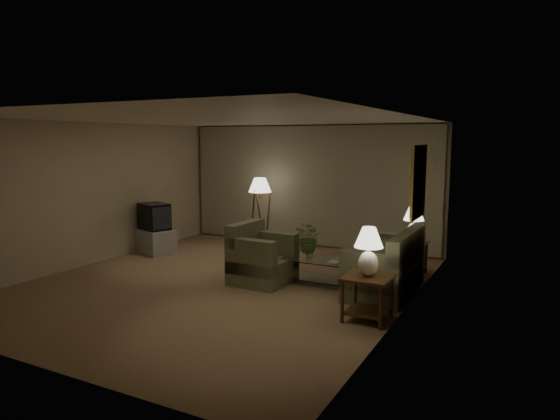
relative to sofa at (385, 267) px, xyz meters
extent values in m
plane|color=#A08858|center=(-2.50, -0.79, -0.39)|extent=(7.00, 7.00, 0.00)
cube|color=beige|center=(-2.50, 2.71, 0.96)|extent=(6.00, 0.04, 2.70)
cube|color=beige|center=(-5.50, -0.79, 0.96)|extent=(0.04, 7.00, 2.70)
cube|color=beige|center=(0.50, -0.79, 0.96)|extent=(0.04, 7.00, 2.70)
cube|color=white|center=(-2.50, -0.79, 2.31)|extent=(6.00, 7.00, 0.04)
cube|color=tan|center=(-2.50, 2.63, 0.96)|extent=(5.85, 0.12, 2.65)
cube|color=gold|center=(0.48, 0.01, 1.36)|extent=(0.03, 0.90, 1.10)
cube|color=red|center=(0.45, 0.01, 1.36)|extent=(0.02, 0.80, 1.00)
cube|color=#6D6E4D|center=(0.00, 0.00, -0.18)|extent=(1.75, 0.88, 0.41)
cube|color=#6D6E4D|center=(-1.94, -0.46, -0.18)|extent=(1.00, 0.95, 0.41)
cube|color=#3D2510|center=(0.15, -1.35, 0.19)|extent=(0.61, 0.61, 0.04)
cube|color=#3D2510|center=(0.15, -1.35, -0.27)|extent=(0.52, 0.52, 0.02)
cylinder|color=#3D2510|center=(-0.11, -1.61, -0.11)|extent=(0.05, 0.05, 0.56)
cylinder|color=#3D2510|center=(-0.11, -1.09, -0.11)|extent=(0.05, 0.05, 0.56)
cylinder|color=#3D2510|center=(0.41, -1.61, -0.11)|extent=(0.05, 0.05, 0.56)
cylinder|color=#3D2510|center=(0.41, -1.09, -0.11)|extent=(0.05, 0.05, 0.56)
cube|color=#3D2510|center=(0.15, 1.25, 0.19)|extent=(0.51, 0.43, 0.04)
cube|color=#3D2510|center=(0.15, 1.25, -0.27)|extent=(0.44, 0.37, 0.02)
cylinder|color=#3D2510|center=(-0.06, 1.08, -0.11)|extent=(0.05, 0.05, 0.56)
cylinder|color=#3D2510|center=(-0.06, 1.42, -0.11)|extent=(0.05, 0.05, 0.56)
cylinder|color=#3D2510|center=(0.36, 1.08, -0.11)|extent=(0.05, 0.05, 0.56)
cylinder|color=#3D2510|center=(0.36, 1.42, -0.11)|extent=(0.05, 0.05, 0.56)
ellipsoid|color=white|center=(0.15, -1.35, 0.38)|extent=(0.26, 0.26, 0.33)
cylinder|color=white|center=(0.15, -1.35, 0.58)|extent=(0.03, 0.03, 0.08)
cone|color=#EDE6CB|center=(0.15, -1.35, 0.73)|extent=(0.38, 0.38, 0.26)
ellipsoid|color=white|center=(0.15, 1.25, 0.37)|extent=(0.25, 0.25, 0.31)
cylinder|color=white|center=(0.15, 1.25, 0.56)|extent=(0.03, 0.03, 0.07)
cone|color=#EDE6CB|center=(0.15, 1.25, 0.70)|extent=(0.36, 0.36, 0.25)
cube|color=silver|center=(-1.11, -0.10, 0.02)|extent=(1.14, 0.62, 0.02)
cube|color=silver|center=(-1.11, -0.10, -0.29)|extent=(1.06, 0.54, 0.01)
cylinder|color=#3F2C19|center=(-1.61, -0.34, -0.19)|extent=(0.04, 0.04, 0.40)
cylinder|color=#3F2C19|center=(-1.61, 0.14, -0.19)|extent=(0.04, 0.04, 0.40)
cylinder|color=#3F2C19|center=(-0.60, -0.34, -0.19)|extent=(0.04, 0.04, 0.40)
cylinder|color=#3F2C19|center=(-0.60, 0.14, -0.19)|extent=(0.04, 0.04, 0.40)
cube|color=#969698|center=(-5.05, 0.42, -0.14)|extent=(1.26, 1.15, 0.50)
cube|color=black|center=(-5.05, 0.42, 0.39)|extent=(0.95, 0.89, 0.55)
cylinder|color=#3D2510|center=(-3.36, 1.93, 0.82)|extent=(0.04, 0.04, 0.22)
cone|color=#EDE6CB|center=(-3.36, 1.93, 1.00)|extent=(0.50, 0.50, 0.31)
cylinder|color=#9A4A34|center=(-3.27, 1.40, -0.18)|extent=(0.68, 0.68, 0.41)
imported|color=white|center=(-1.26, -0.10, 0.09)|extent=(0.17, 0.17, 0.14)
imported|color=#4B7232|center=(-1.26, -0.10, 0.42)|extent=(0.58, 0.54, 0.51)
imported|color=olive|center=(-0.86, -0.20, 0.03)|extent=(0.16, 0.22, 0.02)
camera|label=1|loc=(2.06, -7.52, 1.99)|focal=32.00mm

